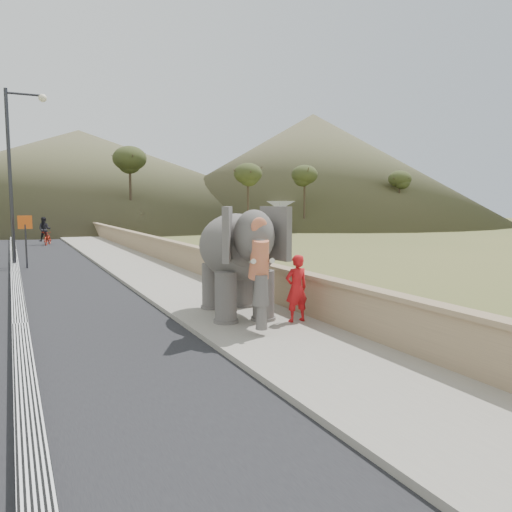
{
  "coord_description": "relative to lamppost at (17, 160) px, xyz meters",
  "views": [
    {
      "loc": [
        -5.1,
        -12.11,
        3.0
      ],
      "look_at": [
        0.2,
        -1.37,
        1.7
      ],
      "focal_mm": 35.0,
      "sensor_mm": 36.0,
      "label": 1
    }
  ],
  "objects": [
    {
      "name": "trees",
      "position": [
        4.54,
        13.89,
        -0.73
      ],
      "size": [
        48.05,
        44.07,
        9.49
      ],
      "color": "#473828",
      "rests_on": "ground"
    },
    {
      "name": "bus_orange",
      "position": [
        37.82,
        19.75,
        -3.32
      ],
      "size": [
        11.28,
        4.75,
        3.1
      ],
      "primitive_type": "cube",
      "rotation": [
        0.0,
        0.0,
        1.36
      ],
      "color": "#E65A28",
      "rests_on": "ground"
    },
    {
      "name": "median",
      "position": [
        -0.31,
        -3.05,
        -4.76
      ],
      "size": [
        0.35,
        120.0,
        0.22
      ],
      "primitive_type": "cube",
      "color": "black",
      "rests_on": "ground"
    },
    {
      "name": "parapet",
      "position": [
        6.34,
        -3.05,
        -4.32
      ],
      "size": [
        0.3,
        120.0,
        1.1
      ],
      "primitive_type": "cube",
      "color": "tan",
      "rests_on": "ground"
    },
    {
      "name": "signboard",
      "position": [
        0.19,
        -0.57,
        -3.23
      ],
      "size": [
        0.6,
        0.08,
        2.4
      ],
      "color": "#2D2D33",
      "rests_on": "ground"
    },
    {
      "name": "bus_white",
      "position": [
        30.25,
        22.79,
        -3.32
      ],
      "size": [
        11.25,
        4.1,
        3.1
      ],
      "primitive_type": "cube",
      "rotation": [
        0.0,
        0.0,
        1.72
      ],
      "color": "silver",
      "rests_on": "ground"
    },
    {
      "name": "lamppost",
      "position": [
        0.0,
        0.0,
        0.0
      ],
      "size": [
        1.76,
        0.36,
        8.0
      ],
      "color": "#333237",
      "rests_on": "ground"
    },
    {
      "name": "hill_right",
      "position": [
        40.69,
        38.95,
        3.13
      ],
      "size": [
        56.0,
        56.0,
        16.0
      ],
      "primitive_type": "cone",
      "color": "brown",
      "rests_on": "ground"
    },
    {
      "name": "hill_far",
      "position": [
        9.69,
        56.95,
        2.13
      ],
      "size": [
        80.0,
        80.0,
        14.0
      ],
      "primitive_type": "cone",
      "color": "brown",
      "rests_on": "ground"
    },
    {
      "name": "road",
      "position": [
        -0.31,
        -3.05,
        -4.86
      ],
      "size": [
        7.0,
        120.0,
        0.03
      ],
      "primitive_type": "cube",
      "color": "black",
      "rests_on": "ground"
    },
    {
      "name": "walkway",
      "position": [
        4.69,
        -3.05,
        -4.8
      ],
      "size": [
        3.0,
        120.0,
        0.15
      ],
      "primitive_type": "cube",
      "color": "#9E9687",
      "rests_on": "ground"
    },
    {
      "name": "motorcyclist",
      "position": [
        1.83,
        12.48,
        -4.11
      ],
      "size": [
        1.19,
        1.91,
        1.96
      ],
      "color": "maroon",
      "rests_on": "ground"
    },
    {
      "name": "distant_car",
      "position": [
        22.66,
        21.41,
        -4.15
      ],
      "size": [
        4.25,
        1.76,
        1.44
      ],
      "primitive_type": "imported",
      "rotation": [
        0.0,
        0.0,
        1.56
      ],
      "color": "silver",
      "rests_on": "ground"
    },
    {
      "name": "ground",
      "position": [
        4.69,
        -13.05,
        -4.87
      ],
      "size": [
        160.0,
        160.0,
        0.0
      ],
      "primitive_type": "plane",
      "color": "olive",
      "rests_on": "ground"
    },
    {
      "name": "elephant_and_man",
      "position": [
        4.71,
        -13.71,
        -3.38
      ],
      "size": [
        2.48,
        3.99,
        2.7
      ],
      "color": "#67625E",
      "rests_on": "ground"
    },
    {
      "name": "cow",
      "position": [
        12.29,
        1.67,
        -4.26
      ],
      "size": [
        1.52,
        0.87,
        1.22
      ],
      "primitive_type": "imported",
      "rotation": [
        0.0,
        0.0,
        1.42
      ],
      "color": "brown",
      "rests_on": "ground"
    }
  ]
}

